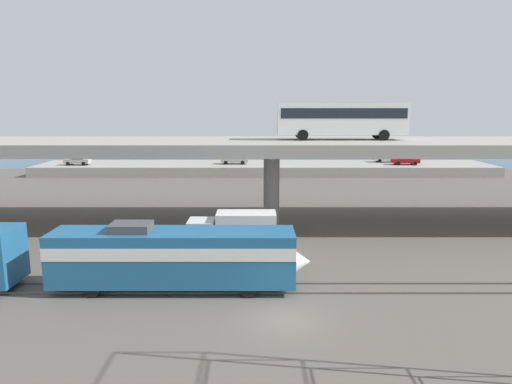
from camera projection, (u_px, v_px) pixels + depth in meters
name	position (u px, v px, depth m)	size (l,w,h in m)	color
ground_plane	(285.00, 318.00, 24.18)	(260.00, 260.00, 0.00)	#565149
rail_strip_near	(282.00, 293.00, 27.34)	(110.00, 0.12, 0.12)	#59544C
rail_strip_far	(280.00, 283.00, 28.87)	(110.00, 0.12, 0.12)	#59544C
train_locomotive	(187.00, 255.00, 27.73)	(15.71, 3.04, 4.18)	#1E5984
highway_overpass	(273.00, 148.00, 42.52)	(96.00, 11.93, 8.03)	gray
transit_bus_on_overpass	(343.00, 118.00, 42.66)	(12.00, 2.68, 3.40)	silver
service_truck_west	(236.00, 230.00, 35.47)	(6.80, 2.46, 3.04)	silver
pier_parking_lot	(266.00, 168.00, 78.12)	(76.46, 11.04, 1.61)	gray
parked_car_0	(79.00, 160.00, 75.97)	(4.11, 1.84, 1.50)	#9E998C
parked_car_1	(235.00, 159.00, 77.37)	(4.56, 1.97, 1.50)	#9E998C
parked_car_2	(388.00, 158.00, 79.98)	(4.64, 1.88, 1.50)	#B7B7BC
parked_car_3	(406.00, 160.00, 76.32)	(4.46, 1.98, 1.50)	maroon
harbor_water	(264.00, 158.00, 100.89)	(140.00, 36.00, 0.01)	#2D5170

